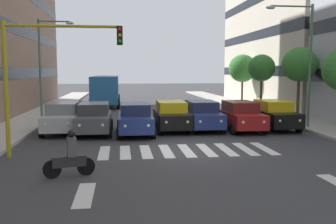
{
  "coord_description": "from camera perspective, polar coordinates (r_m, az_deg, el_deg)",
  "views": [
    {
      "loc": [
        2.85,
        15.99,
        3.5
      ],
      "look_at": [
        0.09,
        -5.77,
        1.09
      ],
      "focal_mm": 39.86,
      "sensor_mm": 36.0,
      "label": 1
    }
  ],
  "objects": [
    {
      "name": "street_lamp_left",
      "position": [
        23.84,
        19.98,
        8.53
      ],
      "size": [
        2.94,
        0.28,
        7.28
      ],
      "color": "#4C6B56",
      "rests_on": "sidewalk_left"
    },
    {
      "name": "street_tree_1",
      "position": [
        27.5,
        19.45,
        6.83
      ],
      "size": [
        2.39,
        2.39,
        5.0
      ],
      "color": "#513823",
      "rests_on": "sidewalk_left"
    },
    {
      "name": "car_4",
      "position": [
        20.73,
        -5.06,
        -1.0
      ],
      "size": [
        2.02,
        4.44,
        1.72
      ],
      "color": "navy",
      "rests_on": "ground_plane"
    },
    {
      "name": "street_tree_3",
      "position": [
        38.55,
        11.33,
        6.56
      ],
      "size": [
        2.78,
        2.78,
        5.03
      ],
      "color": "#513823",
      "rests_on": "sidewalk_left"
    },
    {
      "name": "bus_behind_traffic",
      "position": [
        38.46,
        -9.48,
        3.74
      ],
      "size": [
        2.78,
        10.5,
        3.0
      ],
      "color": "#286BAD",
      "rests_on": "ground_plane"
    },
    {
      "name": "car_5",
      "position": [
        21.28,
        -11.23,
        -0.91
      ],
      "size": [
        2.02,
        4.44,
        1.72
      ],
      "color": "#474C51",
      "rests_on": "ground_plane"
    },
    {
      "name": "ground_plane",
      "position": [
        16.62,
        2.83,
        -5.89
      ],
      "size": [
        180.0,
        180.0,
        0.0
      ],
      "primitive_type": "plane",
      "color": "#38383A"
    },
    {
      "name": "car_0",
      "position": [
        23.48,
        15.84,
        -0.36
      ],
      "size": [
        2.02,
        4.44,
        1.72
      ],
      "color": "black",
      "rests_on": "ground_plane"
    },
    {
      "name": "car_1",
      "position": [
        22.42,
        11.02,
        -0.54
      ],
      "size": [
        2.02,
        4.44,
        1.72
      ],
      "color": "maroon",
      "rests_on": "ground_plane"
    },
    {
      "name": "traffic_light_gantry",
      "position": [
        15.98,
        -18.88,
        6.77
      ],
      "size": [
        4.77,
        0.36,
        5.5
      ],
      "color": "#AD991E",
      "rests_on": "ground_plane"
    },
    {
      "name": "car_3",
      "position": [
        22.04,
        0.52,
        -0.54
      ],
      "size": [
        2.02,
        4.44,
        1.72
      ],
      "color": "black",
      "rests_on": "ground_plane"
    },
    {
      "name": "street_tree_2",
      "position": [
        32.55,
        14.13,
        6.52
      ],
      "size": [
        2.26,
        2.26,
        4.75
      ],
      "color": "#513823",
      "rests_on": "sidewalk_left"
    },
    {
      "name": "street_lamp_right",
      "position": [
        27.62,
        -18.22,
        7.74
      ],
      "size": [
        2.48,
        0.28,
        6.93
      ],
      "color": "#4C6B56",
      "rests_on": "sidewalk_right"
    },
    {
      "name": "crosswalk_markings",
      "position": [
        16.62,
        2.83,
        -5.88
      ],
      "size": [
        7.65,
        2.8,
        0.01
      ],
      "color": "silver",
      "rests_on": "ground_plane"
    },
    {
      "name": "lane_arrow_1",
      "position": [
        11.11,
        -12.63,
        -12.22
      ],
      "size": [
        0.5,
        2.2,
        0.01
      ],
      "primitive_type": "cube",
      "color": "silver",
      "rests_on": "ground_plane"
    },
    {
      "name": "motorcycle_with_rider",
      "position": [
        12.88,
        -14.75,
        -6.74
      ],
      "size": [
        1.68,
        0.5,
        1.57
      ],
      "color": "black",
      "rests_on": "ground_plane"
    },
    {
      "name": "car_2",
      "position": [
        22.37,
        5.21,
        -0.47
      ],
      "size": [
        2.02,
        4.44,
        1.72
      ],
      "color": "navy",
      "rests_on": "ground_plane"
    },
    {
      "name": "car_6",
      "position": [
        22.0,
        -15.76,
        -0.79
      ],
      "size": [
        2.02,
        4.44,
        1.72
      ],
      "color": "#B2B7BC",
      "rests_on": "ground_plane"
    }
  ]
}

